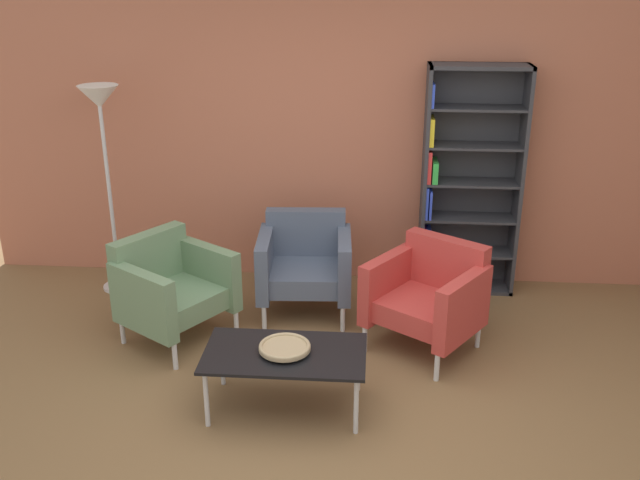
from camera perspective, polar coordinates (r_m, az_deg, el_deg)
name	(u,v)px	position (r m, az deg, el deg)	size (l,w,h in m)	color
ground_plane	(329,443)	(4.35, 0.72, -15.91)	(8.32, 8.32, 0.00)	brown
brick_back_panel	(349,114)	(6.04, 2.36, 10.03)	(6.40, 0.12, 2.90)	#B2664C
bookshelf_tall	(465,183)	(6.01, 11.57, 4.49)	(0.80, 0.30, 1.90)	#333338
coffee_table_low	(285,356)	(4.45, -2.83, -9.30)	(1.00, 0.56, 0.40)	black
decorative_bowl	(285,347)	(4.42, -2.84, -8.56)	(0.32, 0.32, 0.05)	tan
armchair_spare_guest	(305,262)	(5.64, -1.21, -1.81)	(0.75, 0.70, 0.78)	#4C566B
armchair_by_bookshelf	(171,287)	(5.34, -11.85, -3.68)	(0.93, 0.94, 0.78)	slate
armchair_near_window	(429,295)	(5.17, 8.71, -4.35)	(0.95, 0.93, 0.78)	#B73833
floor_lamp_torchiere	(102,122)	(5.99, -17.09, 9.01)	(0.32, 0.32, 1.74)	silver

